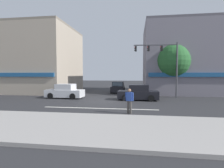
% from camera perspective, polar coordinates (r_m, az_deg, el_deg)
% --- Properties ---
extents(ground_plane, '(120.00, 120.00, 0.00)m').
position_cam_1_polar(ground_plane, '(17.04, -1.65, -5.73)').
color(ground_plane, '#2B2B2D').
extents(lane_marking_stripe, '(9.00, 0.24, 0.01)m').
position_cam_1_polar(lane_marking_stripe, '(13.65, -4.16, -7.93)').
color(lane_marking_stripe, silver).
rests_on(lane_marking_stripe, ground).
extents(sidewalk_curb, '(40.00, 5.00, 0.16)m').
position_cam_1_polar(sidewalk_curb, '(8.95, -11.15, -13.38)').
color(sidewalk_curb, '#9E9993').
rests_on(sidewalk_curb, ground).
extents(building_left_block, '(11.95, 10.58, 9.66)m').
position_cam_1_polar(building_left_block, '(29.74, -23.77, 7.09)').
color(building_left_block, tan).
rests_on(building_left_block, ground).
extents(building_right_corner, '(12.53, 10.34, 9.66)m').
position_cam_1_polar(building_right_corner, '(27.86, 23.58, 7.38)').
color(building_right_corner, slate).
rests_on(building_right_corner, ground).
extents(street_tree, '(4.11, 4.11, 6.34)m').
position_cam_1_polar(street_tree, '(22.85, 19.29, 7.09)').
color(street_tree, '#4C3823').
rests_on(street_tree, ground).
extents(utility_pole_near_left, '(1.40, 0.22, 7.87)m').
position_cam_1_polar(utility_pole_near_left, '(24.70, -18.95, 6.33)').
color(utility_pole_near_left, brown).
rests_on(utility_pole_near_left, ground).
extents(traffic_light_mast, '(4.89, 0.39, 6.20)m').
position_cam_1_polar(traffic_light_mast, '(20.61, 16.91, 7.65)').
color(traffic_light_mast, '#47474C').
rests_on(traffic_light_mast, ground).
extents(sedan_parked_curbside, '(4.17, 2.02, 1.58)m').
position_cam_1_polar(sedan_parked_curbside, '(20.09, -15.09, -2.45)').
color(sedan_parked_curbside, silver).
rests_on(sedan_parked_curbside, ground).
extents(sedan_waiting_far, '(4.14, 1.96, 1.58)m').
position_cam_1_polar(sedan_waiting_far, '(18.09, 8.55, -2.98)').
color(sedan_waiting_far, black).
rests_on(sedan_waiting_far, ground).
extents(sedan_crossing_leftbound, '(1.88, 4.10, 1.58)m').
position_cam_1_polar(sedan_crossing_leftbound, '(25.76, 1.99, -1.16)').
color(sedan_crossing_leftbound, black).
rests_on(sedan_crossing_leftbound, ground).
extents(pedestrian_foreground_with_bag, '(0.67, 0.41, 1.67)m').
position_cam_1_polar(pedestrian_foreground_with_bag, '(11.75, 5.56, -5.04)').
color(pedestrian_foreground_with_bag, '#4C4742').
rests_on(pedestrian_foreground_with_bag, ground).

